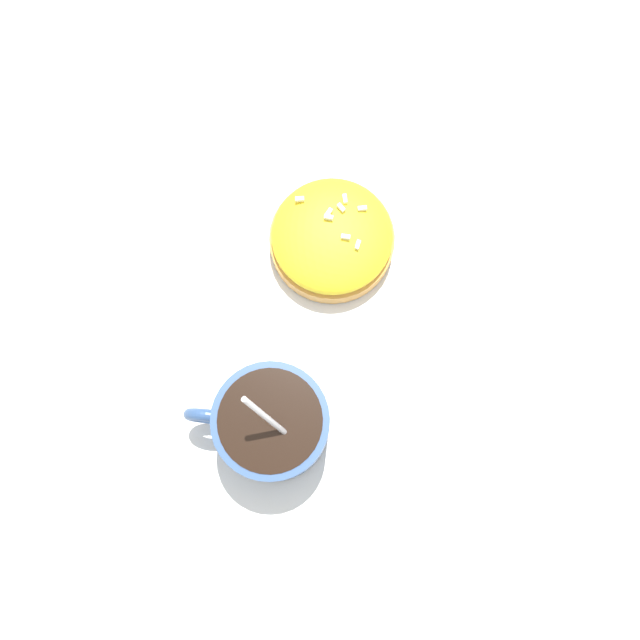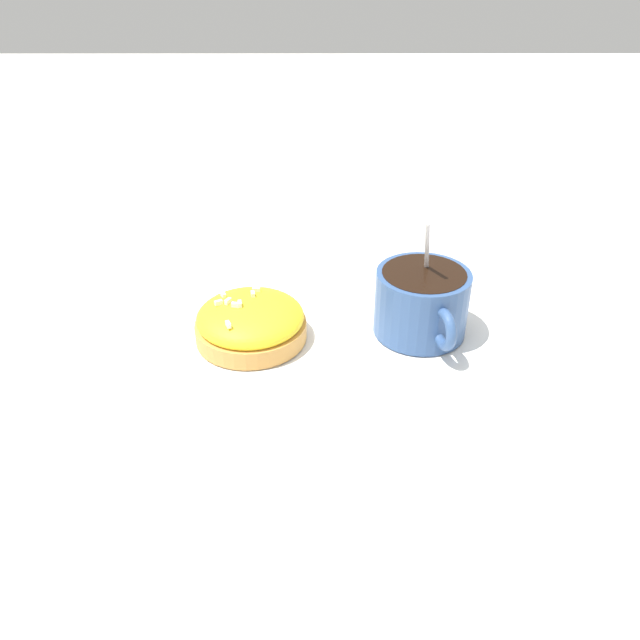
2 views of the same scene
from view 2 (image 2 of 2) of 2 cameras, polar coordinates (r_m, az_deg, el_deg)
name	(u,v)px [view 2 (image 2 of 2)]	position (r m, az deg, el deg)	size (l,w,h in m)	color
ground_plane	(337,340)	(0.58, 1.55, -1.85)	(3.00, 3.00, 0.00)	silver
paper_napkin	(337,339)	(0.58, 1.55, -1.72)	(0.32, 0.30, 0.00)	white
coffee_cup	(422,300)	(0.57, 9.32, 1.78)	(0.09, 0.11, 0.12)	#335184
frosted_pastry	(250,324)	(0.57, -6.40, -0.36)	(0.10, 0.10, 0.04)	#D19347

